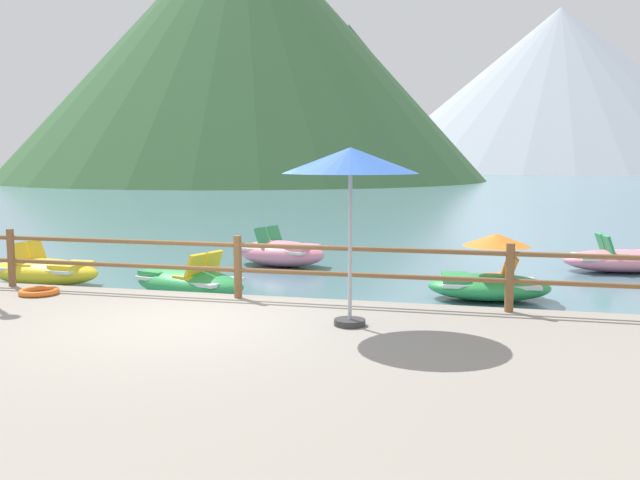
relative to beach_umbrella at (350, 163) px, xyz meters
The scene contains 12 objects.
ground_plane 39.89m from the beach_umbrella, 92.88° to the left, with size 200.00×200.00×0.00m, color slate.
promenade_dock 3.87m from the beach_umbrella, 129.43° to the right, with size 28.00×8.00×0.40m, color gray.
dock_railing 2.81m from the beach_umbrella, 146.62° to the left, with size 23.92×0.12×0.95m.
beach_umbrella is the anchor object (origin of this frame).
life_ring 5.53m from the beach_umbrella, behind, with size 0.61×0.61×0.09m, color orange.
pedal_boat_0 7.90m from the beach_umbrella, 113.79° to the left, with size 2.51×1.85×0.90m.
pedal_boat_1 8.02m from the beach_umbrella, 153.33° to the left, with size 2.45×1.31×0.85m.
pedal_boat_2 9.42m from the beach_umbrella, 60.62° to the left, with size 2.70×1.65×0.84m.
pedal_boat_3 4.91m from the beach_umbrella, 67.80° to the left, with size 2.27×1.49×1.18m.
pedal_boat_4 5.19m from the beach_umbrella, 139.90° to the left, with size 2.56×1.75×0.85m.
cliff_headland 73.76m from the beach_umbrella, 109.70° to the left, with size 53.95×53.95×29.85m.
distant_peak 136.04m from the beach_umbrella, 84.63° to the left, with size 74.38×74.38×30.77m, color #A8B2C1.
Camera 1 is at (3.75, -8.29, 2.52)m, focal length 39.38 mm.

